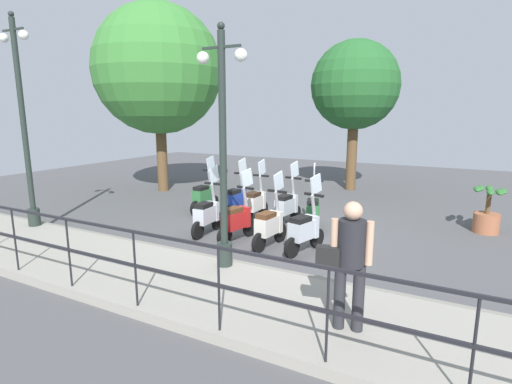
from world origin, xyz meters
The scene contains 18 objects.
ground_plane centered at (0.00, 0.00, 0.00)m, with size 28.00×28.00×0.00m, color #4C4C4F.
promenade_walkway centered at (-3.15, 0.00, 0.07)m, with size 2.20×20.00×0.15m.
fence_railing centered at (-4.20, 0.00, 0.90)m, with size 0.04×16.03×1.07m.
lamp_post_near centered at (-2.40, -0.27, 1.89)m, with size 0.26×0.90×3.95m.
lamp_post_far centered at (-2.40, 4.95, 2.23)m, with size 0.26×0.90×4.67m.
pedestrian_with_bag centered at (-3.45, -2.67, 1.08)m, with size 0.38×0.64×1.59m.
tree_large centered at (2.85, 5.63, 4.12)m, with size 4.29×4.29×6.28m.
tree_distant centered at (6.15, -0.18, 3.61)m, with size 3.02×3.02×5.15m.
potted_palm centered at (2.45, -4.33, 0.45)m, with size 1.06×0.66×1.05m.
scooter_near_0 centered at (-0.78, -1.11, 0.48)m, with size 1.21×0.53×1.54m.
scooter_near_1 centered at (-0.81, -0.36, 0.48)m, with size 1.23×0.44×1.54m.
scooter_near_2 centered at (-0.76, 0.45, 0.48)m, with size 1.22×0.48×1.54m.
scooter_near_3 centered at (-0.69, 1.28, 0.48)m, with size 1.23×0.44×1.54m.
scooter_far_0 centered at (0.78, -0.71, 0.48)m, with size 1.20×0.55×1.54m.
scooter_far_1 centered at (0.91, 0.01, 0.48)m, with size 1.23×0.45×1.54m.
scooter_far_2 centered at (0.87, 0.86, 0.48)m, with size 1.23×0.44×1.54m.
scooter_far_3 centered at (0.93, 1.49, 0.48)m, with size 1.23×0.44×1.54m.
scooter_far_4 centered at (0.96, 2.52, 0.48)m, with size 1.23×0.44×1.54m.
Camera 1 is at (-7.89, -3.79, 2.75)m, focal length 28.00 mm.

